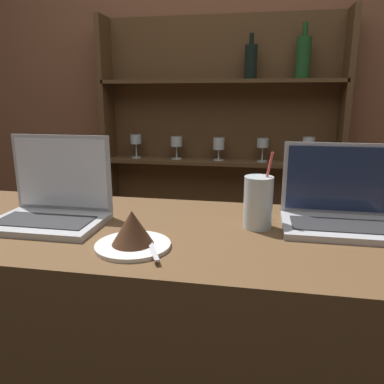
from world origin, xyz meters
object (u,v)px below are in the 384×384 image
at_px(cake_plate, 133,233).
at_px(water_glass, 258,202).
at_px(laptop_far, 339,209).
at_px(laptop_near, 53,203).

bearing_deg(cake_plate, water_glass, 34.37).
relative_size(laptop_far, water_glass, 1.46).
distance_m(laptop_near, cake_plate, 0.33).
xyz_separation_m(laptop_far, cake_plate, (-0.52, -0.25, -0.01)).
height_order(laptop_far, water_glass, laptop_far).
height_order(cake_plate, water_glass, water_glass).
xyz_separation_m(laptop_far, water_glass, (-0.22, -0.05, 0.02)).
height_order(laptop_far, cake_plate, laptop_far).
bearing_deg(laptop_near, cake_plate, -26.32).
distance_m(laptop_near, water_glass, 0.59).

